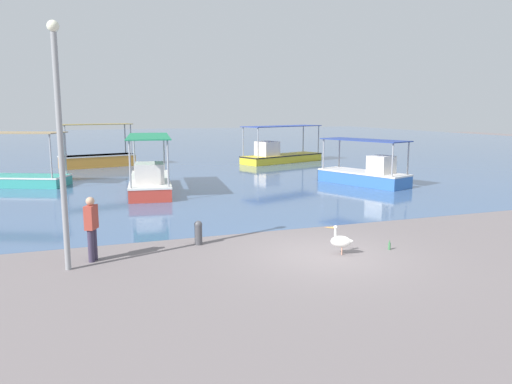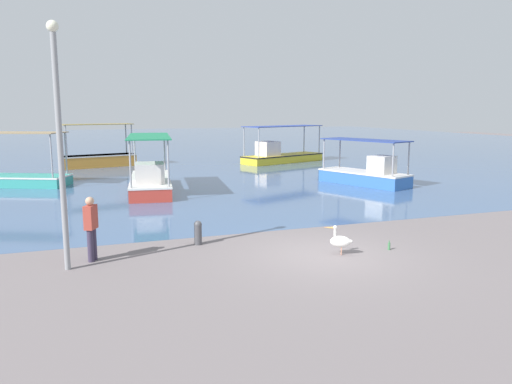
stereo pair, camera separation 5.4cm
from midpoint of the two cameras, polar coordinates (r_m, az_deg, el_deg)
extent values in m
plane|color=slate|center=(13.73, 7.70, -7.16)|extent=(120.00, 120.00, 0.00)
cube|color=#44618C|center=(60.12, -13.71, 5.41)|extent=(110.00, 90.00, 0.00)
cube|color=#BC392C|center=(24.61, -11.90, 0.84)|extent=(2.66, 6.64, 0.63)
cube|color=silver|center=(24.57, -11.92, 1.48)|extent=(2.70, 6.68, 0.08)
cylinder|color=#99999E|center=(27.43, -13.64, 4.39)|extent=(0.08, 0.08, 1.98)
cylinder|color=#99999E|center=(27.43, -10.35, 4.50)|extent=(0.08, 0.08, 1.98)
cylinder|color=#99999E|center=(21.51, -14.11, 3.07)|extent=(0.08, 0.08, 1.98)
cylinder|color=#99999E|center=(21.50, -9.92, 3.21)|extent=(0.08, 0.08, 1.98)
cube|color=#1F7A51|center=(24.38, -12.09, 6.25)|extent=(2.73, 6.45, 0.05)
cube|color=silver|center=(23.07, -11.96, 2.17)|extent=(1.48, 1.81, 0.88)
cube|color=gold|center=(37.43, 3.13, 3.86)|extent=(6.91, 4.15, 0.58)
cube|color=black|center=(37.41, 3.13, 4.23)|extent=(6.96, 4.20, 0.08)
cylinder|color=#99999E|center=(40.08, 5.55, 6.10)|extent=(0.08, 0.08, 2.08)
cylinder|color=#99999E|center=(38.97, 7.29, 5.97)|extent=(0.08, 0.08, 2.08)
cylinder|color=#99999E|center=(35.90, -1.35, 5.76)|extent=(0.08, 0.08, 2.08)
cylinder|color=#99999E|center=(34.65, 0.36, 5.63)|extent=(0.08, 0.08, 2.08)
cube|color=#2D4192|center=(37.28, 3.16, 7.52)|extent=(6.76, 4.17, 0.05)
cube|color=silver|center=(36.34, 1.42, 4.98)|extent=(1.77, 1.72, 1.04)
cube|color=teal|center=(28.51, -25.55, 1.19)|extent=(5.41, 3.75, 0.55)
cube|color=silver|center=(28.48, -25.59, 1.66)|extent=(5.46, 3.80, 0.08)
cylinder|color=#99999E|center=(26.57, -22.29, 3.82)|extent=(0.08, 0.08, 2.16)
cylinder|color=#99999E|center=(27.97, -20.84, 4.15)|extent=(0.08, 0.08, 2.16)
cube|color=#927B56|center=(28.30, -25.91, 6.13)|extent=(5.27, 3.76, 0.05)
cube|color=#356AB6|center=(26.82, 12.25, 1.58)|extent=(3.22, 5.16, 0.69)
cube|color=silver|center=(26.78, 12.27, 2.23)|extent=(3.27, 5.21, 0.08)
cylinder|color=#99999E|center=(27.59, 7.83, 4.33)|extent=(0.08, 0.08, 1.62)
cylinder|color=#99999E|center=(28.59, 9.62, 4.46)|extent=(0.08, 0.08, 1.62)
cylinder|color=#99999E|center=(24.87, 15.45, 3.54)|extent=(0.08, 0.08, 1.62)
cylinder|color=#99999E|center=(25.98, 17.11, 3.70)|extent=(0.08, 0.08, 1.62)
cube|color=navy|center=(26.63, 12.40, 5.83)|extent=(3.24, 5.01, 0.05)
cube|color=silver|center=(26.08, 14.24, 3.05)|extent=(1.41, 1.40, 0.90)
cube|color=orange|center=(36.03, -17.50, 3.42)|extent=(5.10, 2.58, 0.82)
cube|color=silver|center=(35.99, -17.53, 4.00)|extent=(5.15, 2.62, 0.08)
cylinder|color=#99999E|center=(34.79, -20.83, 5.43)|extent=(0.08, 0.08, 2.06)
cylinder|color=#99999E|center=(35.98, -21.26, 5.51)|extent=(0.08, 0.08, 2.06)
cylinder|color=#99999E|center=(36.00, -13.97, 5.87)|extent=(0.08, 0.08, 2.06)
cylinder|color=#99999E|center=(37.14, -14.59, 5.95)|extent=(0.08, 0.08, 2.06)
cube|color=olive|center=(35.87, -17.70, 7.38)|extent=(4.93, 2.63, 0.05)
cylinder|color=#E0997A|center=(13.79, 9.84, -6.66)|extent=(0.03, 0.03, 0.22)
cylinder|color=#E0997A|center=(13.89, 9.84, -6.55)|extent=(0.03, 0.03, 0.22)
ellipsoid|color=white|center=(13.78, 9.74, -5.62)|extent=(0.62, 0.52, 0.32)
ellipsoid|color=white|center=(13.77, 10.80, -5.57)|extent=(0.20, 0.18, 0.10)
cylinder|color=white|center=(13.72, 9.12, -4.69)|extent=(0.07, 0.07, 0.26)
sphere|color=white|center=(13.68, 9.14, -4.03)|extent=(0.11, 0.11, 0.11)
cone|color=#E5933F|center=(13.69, 8.45, -4.05)|extent=(0.29, 0.20, 0.06)
cylinder|color=gray|center=(12.73, -21.31, 3.96)|extent=(0.14, 0.14, 5.66)
sphere|color=#EAEACC|center=(12.83, -22.13, 17.14)|extent=(0.28, 0.28, 0.28)
cylinder|color=#47474C|center=(14.67, -6.53, -4.91)|extent=(0.22, 0.22, 0.57)
sphere|color=#4C4C51|center=(14.59, -6.56, -3.72)|extent=(0.23, 0.23, 0.23)
cylinder|color=#393049|center=(13.76, -17.96, -5.67)|extent=(0.16, 0.16, 0.85)
cylinder|color=#393049|center=(13.60, -18.27, -5.86)|extent=(0.16, 0.16, 0.85)
cube|color=#A73F33|center=(13.52, -18.27, -2.75)|extent=(0.37, 0.46, 0.62)
sphere|color=tan|center=(13.44, -18.36, -1.00)|extent=(0.22, 0.22, 0.22)
cylinder|color=#3F7F4C|center=(14.58, 15.07, -6.01)|extent=(0.07, 0.07, 0.20)
cylinder|color=#3F7F4C|center=(14.55, 15.09, -5.50)|extent=(0.03, 0.03, 0.07)
camera|label=1|loc=(0.03, -89.91, 0.01)|focal=35.00mm
camera|label=2|loc=(0.03, 90.09, -0.01)|focal=35.00mm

